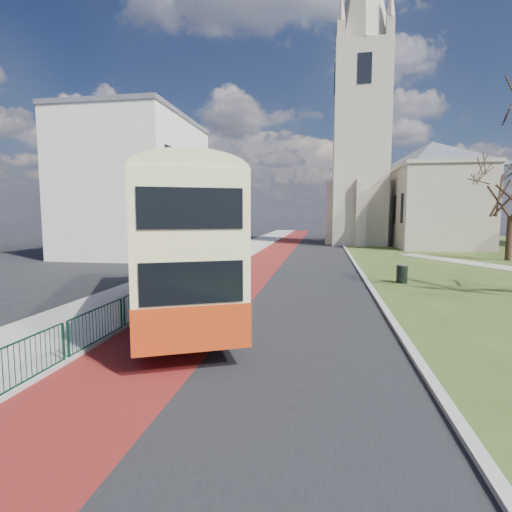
# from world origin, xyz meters

# --- Properties ---
(ground) EXTENTS (160.00, 160.00, 0.00)m
(ground) POSITION_xyz_m (0.00, 0.00, 0.00)
(ground) COLOR black
(ground) RESTS_ON ground
(road_carriageway) EXTENTS (9.00, 120.00, 0.01)m
(road_carriageway) POSITION_xyz_m (1.50, 20.00, 0.01)
(road_carriageway) COLOR black
(road_carriageway) RESTS_ON ground
(bus_lane) EXTENTS (3.40, 120.00, 0.01)m
(bus_lane) POSITION_xyz_m (-1.20, 20.00, 0.01)
(bus_lane) COLOR #591414
(bus_lane) RESTS_ON ground
(pavement_west) EXTENTS (4.00, 120.00, 0.12)m
(pavement_west) POSITION_xyz_m (-5.00, 20.00, 0.06)
(pavement_west) COLOR gray
(pavement_west) RESTS_ON ground
(kerb_west) EXTENTS (0.25, 120.00, 0.13)m
(kerb_west) POSITION_xyz_m (-3.00, 20.00, 0.07)
(kerb_west) COLOR #999993
(kerb_west) RESTS_ON ground
(kerb_east) EXTENTS (0.25, 80.00, 0.13)m
(kerb_east) POSITION_xyz_m (6.10, 22.00, 0.07)
(kerb_east) COLOR #999993
(kerb_east) RESTS_ON ground
(pedestrian_railing) EXTENTS (0.07, 24.00, 1.12)m
(pedestrian_railing) POSITION_xyz_m (-2.95, 4.00, 0.55)
(pedestrian_railing) COLOR #0C3623
(pedestrian_railing) RESTS_ON ground
(gothic_church) EXTENTS (16.38, 18.00, 40.00)m
(gothic_church) POSITION_xyz_m (12.56, 38.00, 13.13)
(gothic_church) COLOR gray
(gothic_church) RESTS_ON ground
(street_block_near) EXTENTS (10.30, 14.30, 13.00)m
(street_block_near) POSITION_xyz_m (-14.00, 22.00, 6.51)
(street_block_near) COLOR silver
(street_block_near) RESTS_ON ground
(street_block_far) EXTENTS (10.30, 16.30, 11.50)m
(street_block_far) POSITION_xyz_m (-14.00, 38.00, 5.76)
(street_block_far) COLOR beige
(street_block_far) RESTS_ON ground
(streetlamp) EXTENTS (2.13, 0.18, 8.00)m
(streetlamp) POSITION_xyz_m (-4.35, 18.00, 4.59)
(streetlamp) COLOR gray
(streetlamp) RESTS_ON pavement_west
(bus) EXTENTS (7.80, 12.41, 5.17)m
(bus) POSITION_xyz_m (-2.02, 0.27, 2.95)
(bus) COLOR #AD3310
(bus) RESTS_ON ground
(litter_bin) EXTENTS (0.80, 0.80, 1.04)m
(litter_bin) POSITION_xyz_m (8.00, 8.91, 0.56)
(litter_bin) COLOR black
(litter_bin) RESTS_ON grass_green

